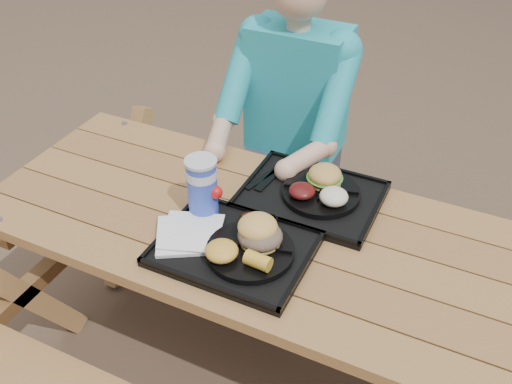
% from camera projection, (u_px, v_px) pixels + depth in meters
% --- Properties ---
extents(ground, '(60.00, 60.00, 0.00)m').
position_uv_depth(ground, '(256.00, 369.00, 2.25)').
color(ground, '#999999').
rests_on(ground, ground).
extents(picnic_table, '(1.80, 1.49, 0.75)m').
position_uv_depth(picnic_table, '(256.00, 305.00, 2.03)').
color(picnic_table, '#999999').
rests_on(picnic_table, ground).
extents(tray_near, '(0.45, 0.35, 0.02)m').
position_uv_depth(tray_near, '(234.00, 249.00, 1.70)').
color(tray_near, black).
rests_on(tray_near, picnic_table).
extents(tray_far, '(0.45, 0.35, 0.02)m').
position_uv_depth(tray_far, '(311.00, 197.00, 1.90)').
color(tray_far, black).
rests_on(tray_far, picnic_table).
extents(plate_near, '(0.26, 0.26, 0.02)m').
position_uv_depth(plate_near, '(250.00, 251.00, 1.66)').
color(plate_near, black).
rests_on(plate_near, tray_near).
extents(plate_far, '(0.26, 0.26, 0.02)m').
position_uv_depth(plate_far, '(321.00, 193.00, 1.88)').
color(plate_far, black).
rests_on(plate_far, tray_far).
extents(napkin_stack, '(0.25, 0.25, 0.02)m').
position_uv_depth(napkin_stack, '(187.00, 234.00, 1.72)').
color(napkin_stack, white).
rests_on(napkin_stack, tray_near).
extents(soda_cup, '(0.09, 0.09, 0.19)m').
position_uv_depth(soda_cup, '(202.00, 188.00, 1.76)').
color(soda_cup, '#1B37CB').
rests_on(soda_cup, tray_near).
extents(condiment_bbq, '(0.05, 0.05, 0.03)m').
position_uv_depth(condiment_bbq, '(248.00, 220.00, 1.77)').
color(condiment_bbq, black).
rests_on(condiment_bbq, tray_near).
extents(condiment_mustard, '(0.05, 0.05, 0.03)m').
position_uv_depth(condiment_mustard, '(270.00, 222.00, 1.76)').
color(condiment_mustard, '#C48B15').
rests_on(condiment_mustard, tray_near).
extents(sandwich, '(0.12, 0.12, 0.13)m').
position_uv_depth(sandwich, '(260.00, 226.00, 1.64)').
color(sandwich, gold).
rests_on(sandwich, plate_near).
extents(mac_cheese, '(0.10, 0.10, 0.05)m').
position_uv_depth(mac_cheese, '(222.00, 251.00, 1.61)').
color(mac_cheese, gold).
rests_on(mac_cheese, plate_near).
extents(corn_cob, '(0.08, 0.08, 0.04)m').
position_uv_depth(corn_cob, '(258.00, 261.00, 1.58)').
color(corn_cob, gold).
rests_on(corn_cob, plate_near).
extents(cutlery_far, '(0.05, 0.16, 0.01)m').
position_uv_depth(cutlery_far, '(270.00, 179.00, 1.96)').
color(cutlery_far, black).
rests_on(cutlery_far, tray_far).
extents(burger, '(0.11, 0.11, 0.10)m').
position_uv_depth(burger, '(325.00, 171.00, 1.88)').
color(burger, gold).
rests_on(burger, plate_far).
extents(baked_beans, '(0.09, 0.09, 0.04)m').
position_uv_depth(baked_beans, '(302.00, 191.00, 1.84)').
color(baked_beans, '#531011').
rests_on(baked_beans, plate_far).
extents(potato_salad, '(0.09, 0.09, 0.05)m').
position_uv_depth(potato_salad, '(334.00, 196.00, 1.81)').
color(potato_salad, silver).
rests_on(potato_salad, plate_far).
extents(diner, '(0.48, 0.84, 1.28)m').
position_uv_depth(diner, '(293.00, 141.00, 2.41)').
color(diner, '#1AB5BC').
rests_on(diner, ground).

